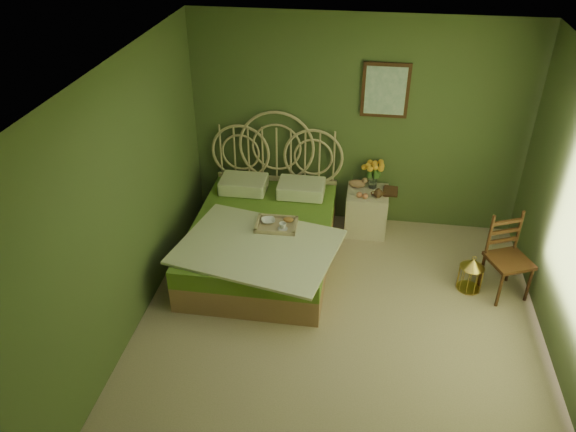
% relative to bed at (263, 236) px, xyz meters
% --- Properties ---
extents(floor, '(4.50, 4.50, 0.00)m').
position_rel_bed_xyz_m(floor, '(0.96, -1.20, -0.31)').
color(floor, tan).
rests_on(floor, ground).
extents(ceiling, '(4.50, 4.50, 0.00)m').
position_rel_bed_xyz_m(ceiling, '(0.96, -1.20, 2.29)').
color(ceiling, silver).
rests_on(ceiling, wall_back).
extents(wall_back, '(4.00, 0.00, 4.00)m').
position_rel_bed_xyz_m(wall_back, '(0.96, 1.05, 0.99)').
color(wall_back, '#48572E').
rests_on(wall_back, floor).
extents(wall_left, '(0.00, 4.50, 4.50)m').
position_rel_bed_xyz_m(wall_left, '(-1.04, -1.20, 0.99)').
color(wall_left, '#48572E').
rests_on(wall_left, floor).
extents(wall_art, '(0.54, 0.04, 0.64)m').
position_rel_bed_xyz_m(wall_art, '(1.26, 1.03, 1.44)').
color(wall_art, '#391E0F').
rests_on(wall_art, wall_back).
extents(bed, '(1.83, 2.30, 1.43)m').
position_rel_bed_xyz_m(bed, '(0.00, 0.00, 0.00)').
color(bed, '#A27551').
rests_on(bed, floor).
extents(nightstand, '(0.50, 0.50, 0.98)m').
position_rel_bed_xyz_m(nightstand, '(1.16, 0.80, 0.04)').
color(nightstand, beige).
rests_on(nightstand, floor).
extents(chair, '(0.53, 0.53, 0.91)m').
position_rel_bed_xyz_m(chair, '(2.66, -0.17, 0.19)').
color(chair, '#391E0F').
rests_on(chair, floor).
extents(birdcage, '(0.26, 0.26, 0.39)m').
position_rel_bed_xyz_m(birdcage, '(2.32, -0.22, -0.12)').
color(birdcage, '#B7923A').
rests_on(birdcage, floor).
extents(book_lower, '(0.19, 0.25, 0.02)m').
position_rel_bed_xyz_m(book_lower, '(1.34, 0.80, 0.25)').
color(book_lower, '#381E0F').
rests_on(book_lower, nightstand).
extents(book_upper, '(0.20, 0.25, 0.02)m').
position_rel_bed_xyz_m(book_upper, '(1.34, 0.80, 0.27)').
color(book_upper, '#472819').
rests_on(book_upper, nightstand).
extents(cereal_bowl, '(0.19, 0.19, 0.04)m').
position_rel_bed_xyz_m(cereal_bowl, '(0.08, -0.08, 0.26)').
color(cereal_bowl, white).
rests_on(cereal_bowl, bed).
extents(coffee_cup, '(0.10, 0.10, 0.08)m').
position_rel_bed_xyz_m(coffee_cup, '(0.26, -0.19, 0.28)').
color(coffee_cup, white).
rests_on(coffee_cup, bed).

